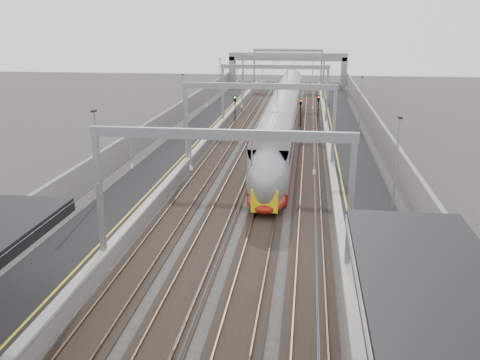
# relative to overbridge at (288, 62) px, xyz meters

# --- Properties ---
(platform_left) EXTENTS (4.00, 120.00, 1.00)m
(platform_left) POSITION_rel_overbridge_xyz_m (-8.00, -55.00, -4.81)
(platform_left) COLOR black
(platform_left) RESTS_ON ground
(platform_right) EXTENTS (4.00, 120.00, 1.00)m
(platform_right) POSITION_rel_overbridge_xyz_m (8.00, -55.00, -4.81)
(platform_right) COLOR black
(platform_right) RESTS_ON ground
(tracks) EXTENTS (11.40, 140.00, 0.20)m
(tracks) POSITION_rel_overbridge_xyz_m (0.00, -55.00, -5.26)
(tracks) COLOR black
(tracks) RESTS_ON ground
(overhead_line) EXTENTS (13.00, 140.00, 6.60)m
(overhead_line) POSITION_rel_overbridge_xyz_m (0.00, -48.38, 0.83)
(overhead_line) COLOR gray
(overhead_line) RESTS_ON platform_left
(overbridge) EXTENTS (22.00, 2.20, 6.90)m
(overbridge) POSITION_rel_overbridge_xyz_m (0.00, 0.00, 0.00)
(overbridge) COLOR gray
(overbridge) RESTS_ON ground
(wall_left) EXTENTS (0.30, 120.00, 3.20)m
(wall_left) POSITION_rel_overbridge_xyz_m (-11.20, -55.00, -3.71)
(wall_left) COLOR gray
(wall_left) RESTS_ON ground
(wall_right) EXTENTS (0.30, 120.00, 3.20)m
(wall_right) POSITION_rel_overbridge_xyz_m (11.20, -55.00, -3.71)
(wall_right) COLOR gray
(wall_right) RESTS_ON ground
(train) EXTENTS (2.82, 51.42, 4.46)m
(train) POSITION_rel_overbridge_xyz_m (1.50, -46.14, -3.13)
(train) COLOR #A01D0E
(train) RESTS_ON ground
(signal_green) EXTENTS (0.32, 0.32, 3.48)m
(signal_green) POSITION_rel_overbridge_xyz_m (-5.20, -35.09, -2.89)
(signal_green) COLOR black
(signal_green) RESTS_ON ground
(signal_red_near) EXTENTS (0.32, 0.32, 3.48)m
(signal_red_near) POSITION_rel_overbridge_xyz_m (3.20, -36.92, -2.89)
(signal_red_near) COLOR black
(signal_red_near) RESTS_ON ground
(signal_red_far) EXTENTS (0.32, 0.32, 3.48)m
(signal_red_far) POSITION_rel_overbridge_xyz_m (5.40, -33.44, -2.89)
(signal_red_far) COLOR black
(signal_red_far) RESTS_ON ground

